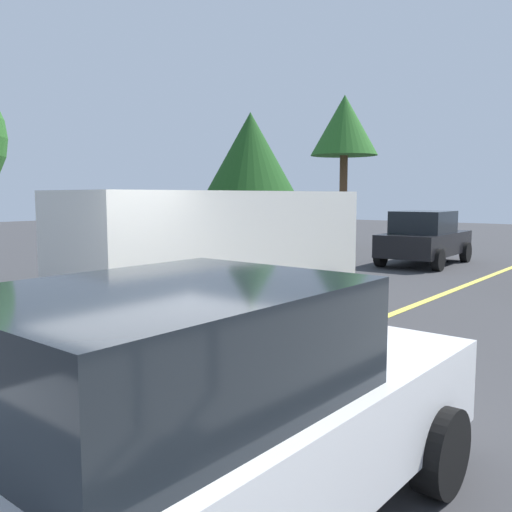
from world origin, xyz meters
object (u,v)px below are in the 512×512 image
tree_right_verge (344,127)px  white_van (215,247)px  tree_left_verge (250,153)px  car_black_far_lane (424,238)px  car_white_approaching (190,419)px

tree_right_verge → white_van: bearing=-159.2°
tree_left_verge → tree_right_verge: 7.28m
car_black_far_lane → tree_left_verge: bearing=137.1°
car_black_far_lane → white_van: bearing=-178.5°
white_van → car_black_far_lane: white_van is taller
car_white_approaching → tree_left_verge: size_ratio=0.99×
tree_left_verge → tree_right_verge: tree_right_verge is taller
car_black_far_lane → tree_right_verge: (3.08, 4.63, 4.02)m
white_van → car_white_approaching: (-4.53, -3.99, -0.45)m
car_black_far_lane → car_white_approaching: car_black_far_lane is taller
car_white_approaching → white_van: bearing=41.4°
car_black_far_lane → car_white_approaching: bearing=-163.5°
white_van → tree_right_verge: tree_right_verge is taller
car_black_far_lane → tree_right_verge: size_ratio=0.65×
car_black_far_lane → tree_left_verge: (-3.98, 3.70, 2.52)m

